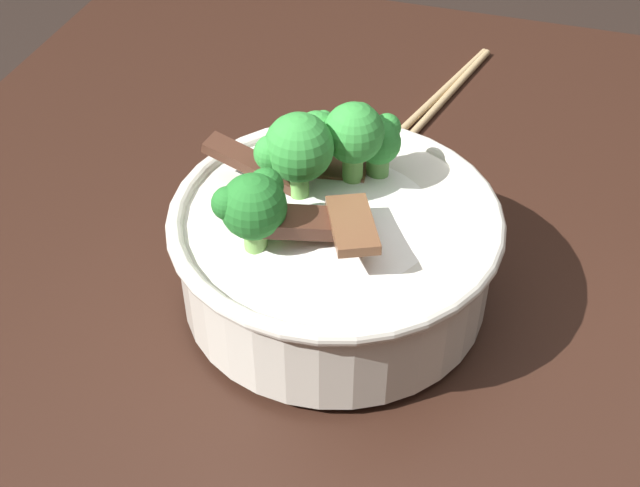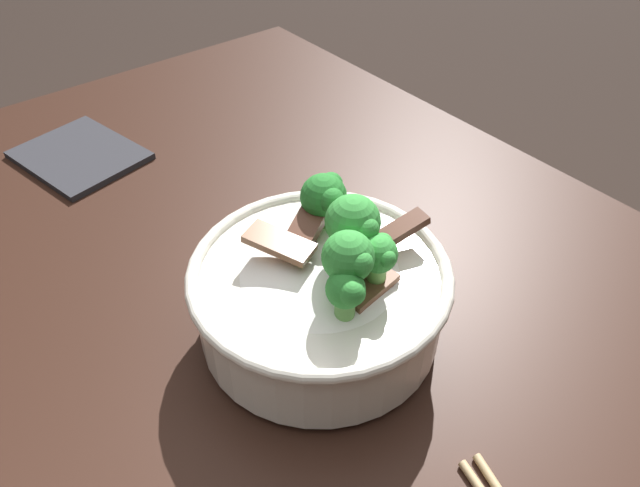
{
  "view_description": "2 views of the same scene",
  "coord_description": "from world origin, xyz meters",
  "views": [
    {
      "loc": [
        -0.35,
        -0.02,
        1.23
      ],
      "look_at": [
        0.1,
        0.12,
        0.82
      ],
      "focal_mm": 47.93,
      "sensor_mm": 36.0,
      "label": 1
    },
    {
      "loc": [
        0.36,
        -0.12,
        1.21
      ],
      "look_at": [
        0.05,
        0.12,
        0.87
      ],
      "focal_mm": 33.14,
      "sensor_mm": 36.0,
      "label": 2
    }
  ],
  "objects": [
    {
      "name": "rice_bowl",
      "position": [
        0.08,
        0.1,
        0.84
      ],
      "size": [
        0.23,
        0.23,
        0.15
      ],
      "color": "silver",
      "rests_on": "dining_table"
    },
    {
      "name": "chopsticks_pair",
      "position": [
        0.36,
        0.08,
        0.79
      ],
      "size": [
        0.22,
        0.07,
        0.01
      ],
      "color": "tan",
      "rests_on": "dining_table"
    }
  ]
}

